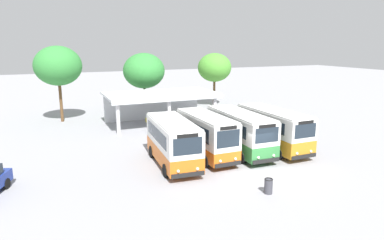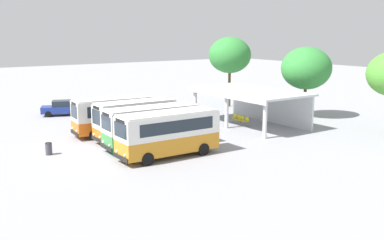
{
  "view_description": "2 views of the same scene",
  "coord_description": "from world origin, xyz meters",
  "px_view_note": "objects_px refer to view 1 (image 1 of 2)",
  "views": [
    {
      "loc": [
        -13.04,
        -18.09,
        8.46
      ],
      "look_at": [
        -1.87,
        7.42,
        2.24
      ],
      "focal_mm": 32.06,
      "sensor_mm": 36.0,
      "label": 1
    },
    {
      "loc": [
        30.73,
        -12.4,
        8.84
      ],
      "look_at": [
        0.97,
        7.92,
        1.81
      ],
      "focal_mm": 42.39,
      "sensor_mm": 36.0,
      "label": 2
    }
  ],
  "objects_px": {
    "city_bus_second_in_row": "(206,134)",
    "waiting_chair_end_by_column": "(148,121)",
    "city_bus_middle_cream": "(240,131)",
    "waiting_chair_second_from_end": "(154,121)",
    "city_bus_fourth_amber": "(273,128)",
    "city_bus_nearest_orange": "(173,141)",
    "litter_bin_apron": "(268,186)",
    "waiting_chair_fourth_seat": "(166,120)",
    "waiting_chair_middle_seat": "(160,120)"
  },
  "relations": [
    {
      "from": "city_bus_middle_cream",
      "to": "waiting_chair_second_from_end",
      "type": "bearing_deg",
      "value": 106.57
    },
    {
      "from": "city_bus_second_in_row",
      "to": "litter_bin_apron",
      "type": "height_order",
      "value": "city_bus_second_in_row"
    },
    {
      "from": "city_bus_middle_cream",
      "to": "litter_bin_apron",
      "type": "relative_size",
      "value": 8.52
    },
    {
      "from": "city_bus_middle_cream",
      "to": "waiting_chair_fourth_seat",
      "type": "xyz_separation_m",
      "value": [
        -2.14,
        11.45,
        -1.27
      ]
    },
    {
      "from": "city_bus_middle_cream",
      "to": "waiting_chair_end_by_column",
      "type": "xyz_separation_m",
      "value": [
        -4.09,
        11.58,
        -1.27
      ]
    },
    {
      "from": "city_bus_fourth_amber",
      "to": "city_bus_nearest_orange",
      "type": "bearing_deg",
      "value": -178.32
    },
    {
      "from": "city_bus_nearest_orange",
      "to": "waiting_chair_second_from_end",
      "type": "xyz_separation_m",
      "value": [
        2.4,
        12.16,
        -1.28
      ]
    },
    {
      "from": "waiting_chair_fourth_seat",
      "to": "waiting_chair_second_from_end",
      "type": "bearing_deg",
      "value": 174.94
    },
    {
      "from": "city_bus_nearest_orange",
      "to": "waiting_chair_second_from_end",
      "type": "bearing_deg",
      "value": 78.84
    },
    {
      "from": "city_bus_nearest_orange",
      "to": "waiting_chair_fourth_seat",
      "type": "height_order",
      "value": "city_bus_nearest_orange"
    },
    {
      "from": "city_bus_nearest_orange",
      "to": "litter_bin_apron",
      "type": "height_order",
      "value": "city_bus_nearest_orange"
    },
    {
      "from": "city_bus_second_in_row",
      "to": "city_bus_middle_cream",
      "type": "height_order",
      "value": "city_bus_second_in_row"
    },
    {
      "from": "waiting_chair_fourth_seat",
      "to": "litter_bin_apron",
      "type": "bearing_deg",
      "value": -91.01
    },
    {
      "from": "city_bus_nearest_orange",
      "to": "waiting_chair_middle_seat",
      "type": "height_order",
      "value": "city_bus_nearest_orange"
    },
    {
      "from": "city_bus_second_in_row",
      "to": "waiting_chair_fourth_seat",
      "type": "height_order",
      "value": "city_bus_second_in_row"
    },
    {
      "from": "waiting_chair_middle_seat",
      "to": "city_bus_fourth_amber",
      "type": "bearing_deg",
      "value": -64.12
    },
    {
      "from": "city_bus_nearest_orange",
      "to": "city_bus_fourth_amber",
      "type": "relative_size",
      "value": 0.92
    },
    {
      "from": "city_bus_middle_cream",
      "to": "waiting_chair_end_by_column",
      "type": "distance_m",
      "value": 12.34
    },
    {
      "from": "city_bus_second_in_row",
      "to": "waiting_chair_middle_seat",
      "type": "height_order",
      "value": "city_bus_second_in_row"
    },
    {
      "from": "waiting_chair_second_from_end",
      "to": "city_bus_second_in_row",
      "type": "bearing_deg",
      "value": -87.4
    },
    {
      "from": "city_bus_nearest_orange",
      "to": "waiting_chair_end_by_column",
      "type": "height_order",
      "value": "city_bus_nearest_orange"
    },
    {
      "from": "city_bus_fourth_amber",
      "to": "waiting_chair_fourth_seat",
      "type": "bearing_deg",
      "value": 113.24
    },
    {
      "from": "city_bus_fourth_amber",
      "to": "waiting_chair_end_by_column",
      "type": "relative_size",
      "value": 8.8
    },
    {
      "from": "city_bus_middle_cream",
      "to": "waiting_chair_middle_seat",
      "type": "xyz_separation_m",
      "value": [
        -2.79,
        11.44,
        -1.27
      ]
    },
    {
      "from": "city_bus_fourth_amber",
      "to": "waiting_chair_end_by_column",
      "type": "xyz_separation_m",
      "value": [
        -7.01,
        11.91,
        -1.29
      ]
    },
    {
      "from": "waiting_chair_second_from_end",
      "to": "waiting_chair_middle_seat",
      "type": "height_order",
      "value": "same"
    },
    {
      "from": "city_bus_second_in_row",
      "to": "waiting_chair_fourth_seat",
      "type": "relative_size",
      "value": 8.01
    },
    {
      "from": "city_bus_nearest_orange",
      "to": "waiting_chair_second_from_end",
      "type": "height_order",
      "value": "city_bus_nearest_orange"
    },
    {
      "from": "waiting_chair_second_from_end",
      "to": "litter_bin_apron",
      "type": "relative_size",
      "value": 0.96
    },
    {
      "from": "city_bus_fourth_amber",
      "to": "waiting_chair_fourth_seat",
      "type": "relative_size",
      "value": 8.8
    },
    {
      "from": "city_bus_nearest_orange",
      "to": "waiting_chair_middle_seat",
      "type": "bearing_deg",
      "value": 75.79
    },
    {
      "from": "waiting_chair_middle_seat",
      "to": "litter_bin_apron",
      "type": "height_order",
      "value": "litter_bin_apron"
    },
    {
      "from": "waiting_chair_end_by_column",
      "to": "waiting_chair_middle_seat",
      "type": "height_order",
      "value": "same"
    },
    {
      "from": "city_bus_second_in_row",
      "to": "waiting_chair_end_by_column",
      "type": "relative_size",
      "value": 8.01
    },
    {
      "from": "city_bus_second_in_row",
      "to": "waiting_chair_end_by_column",
      "type": "distance_m",
      "value": 11.64
    },
    {
      "from": "city_bus_middle_cream",
      "to": "waiting_chair_fourth_seat",
      "type": "distance_m",
      "value": 11.71
    },
    {
      "from": "city_bus_nearest_orange",
      "to": "city_bus_fourth_amber",
      "type": "height_order",
      "value": "city_bus_fourth_amber"
    },
    {
      "from": "city_bus_nearest_orange",
      "to": "waiting_chair_fourth_seat",
      "type": "bearing_deg",
      "value": 72.93
    },
    {
      "from": "waiting_chair_end_by_column",
      "to": "litter_bin_apron",
      "type": "xyz_separation_m",
      "value": [
        1.62,
        -18.84,
        -0.07
      ]
    },
    {
      "from": "city_bus_nearest_orange",
      "to": "waiting_chair_end_by_column",
      "type": "xyz_separation_m",
      "value": [
        1.75,
        12.17,
        -1.28
      ]
    },
    {
      "from": "city_bus_second_in_row",
      "to": "city_bus_fourth_amber",
      "type": "relative_size",
      "value": 0.91
    },
    {
      "from": "waiting_chair_fourth_seat",
      "to": "litter_bin_apron",
      "type": "relative_size",
      "value": 0.96
    },
    {
      "from": "waiting_chair_middle_seat",
      "to": "waiting_chair_fourth_seat",
      "type": "height_order",
      "value": "same"
    },
    {
      "from": "litter_bin_apron",
      "to": "waiting_chair_middle_seat",
      "type": "bearing_deg",
      "value": 90.98
    },
    {
      "from": "city_bus_second_in_row",
      "to": "litter_bin_apron",
      "type": "distance_m",
      "value": 7.47
    },
    {
      "from": "city_bus_fourth_amber",
      "to": "waiting_chair_second_from_end",
      "type": "bearing_deg",
      "value": 118.13
    },
    {
      "from": "city_bus_fourth_amber",
      "to": "waiting_chair_fourth_seat",
      "type": "height_order",
      "value": "city_bus_fourth_amber"
    },
    {
      "from": "waiting_chair_second_from_end",
      "to": "litter_bin_apron",
      "type": "xyz_separation_m",
      "value": [
        0.97,
        -18.83,
        -0.07
      ]
    },
    {
      "from": "city_bus_second_in_row",
      "to": "city_bus_middle_cream",
      "type": "relative_size",
      "value": 0.9
    },
    {
      "from": "city_bus_fourth_amber",
      "to": "waiting_chair_end_by_column",
      "type": "bearing_deg",
      "value": 120.47
    }
  ]
}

